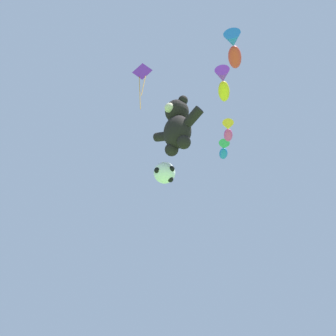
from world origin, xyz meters
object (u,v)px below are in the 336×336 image
at_px(fish_kite_goldfin, 223,84).
at_px(fish_kite_cobalt, 224,150).
at_px(fish_kite_crimson, 234,49).
at_px(soccer_ball_kite, 165,173).
at_px(fish_kite_magenta, 228,131).
at_px(teddy_bear_kite, 177,125).
at_px(diamond_kite, 142,75).

height_order(fish_kite_goldfin, fish_kite_cobalt, fish_kite_goldfin).
distance_m(fish_kite_crimson, fish_kite_cobalt, 6.54).
relative_size(soccer_ball_kite, fish_kite_magenta, 0.57).
bearing_deg(soccer_ball_kite, fish_kite_goldfin, 59.54).
distance_m(teddy_bear_kite, diamond_kite, 5.91).
xyz_separation_m(teddy_bear_kite, fish_kite_crimson, (2.06, 1.02, 3.11)).
height_order(teddy_bear_kite, fish_kite_magenta, fish_kite_magenta).
bearing_deg(fish_kite_cobalt, fish_kite_goldfin, -52.29).
relative_size(fish_kite_goldfin, fish_kite_cobalt, 1.30).
bearing_deg(teddy_bear_kite, fish_kite_goldfin, 79.38).
bearing_deg(fish_kite_crimson, fish_kite_cobalt, 130.71).
relative_size(fish_kite_magenta, fish_kite_cobalt, 1.01).
bearing_deg(soccer_ball_kite, fish_kite_cobalt, 103.18).
height_order(fish_kite_magenta, diamond_kite, diamond_kite).
height_order(teddy_bear_kite, soccer_ball_kite, teddy_bear_kite).
bearing_deg(fish_kite_magenta, soccer_ball_kite, -88.95).
height_order(soccer_ball_kite, fish_kite_goldfin, fish_kite_goldfin).
bearing_deg(diamond_kite, fish_kite_magenta, 66.02).
bearing_deg(soccer_ball_kite, teddy_bear_kite, -16.04).
bearing_deg(fish_kite_cobalt, teddy_bear_kite, -69.76).
xyz_separation_m(fish_kite_goldfin, diamond_kite, (-3.26, -2.00, 1.60)).
height_order(teddy_bear_kite, diamond_kite, diamond_kite).
bearing_deg(teddy_bear_kite, fish_kite_cobalt, 110.24).
bearing_deg(fish_kite_magenta, fish_kite_cobalt, 133.84).
height_order(fish_kite_cobalt, diamond_kite, diamond_kite).
relative_size(teddy_bear_kite, soccer_ball_kite, 2.75).
relative_size(fish_kite_crimson, diamond_kite, 0.58).
distance_m(soccer_ball_kite, fish_kite_goldfin, 5.67).
relative_size(teddy_bear_kite, fish_kite_crimson, 1.35).
relative_size(teddy_bear_kite, fish_kite_goldfin, 1.21).
bearing_deg(teddy_bear_kite, fish_kite_crimson, 26.35).
distance_m(teddy_bear_kite, fish_kite_goldfin, 4.41).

